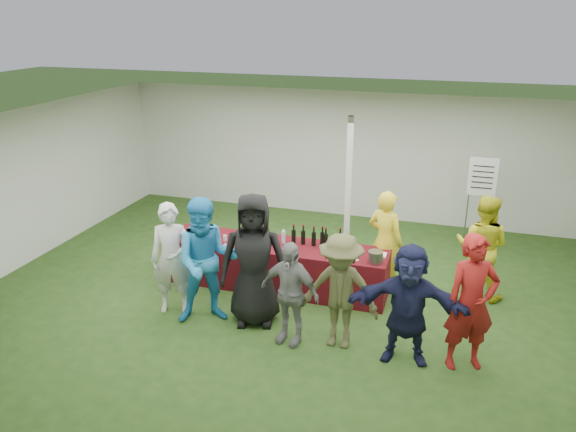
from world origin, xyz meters
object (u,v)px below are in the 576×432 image
(dump_bucket, at_px, (375,257))
(customer_4, at_px, (340,292))
(serving_table, at_px, (276,265))
(customer_3, at_px, (289,293))
(customer_5, at_px, (408,304))
(customer_2, at_px, (254,260))
(customer_0, at_px, (172,259))
(staff_back, at_px, (482,247))
(customer_6, at_px, (471,303))
(customer_1, at_px, (207,261))
(staff_pourer, at_px, (385,241))
(wine_list_sign, at_px, (482,184))

(dump_bucket, bearing_deg, customer_4, -103.70)
(serving_table, relative_size, customer_3, 2.46)
(serving_table, xyz_separation_m, customer_5, (2.23, -1.43, 0.43))
(dump_bucket, xyz_separation_m, customer_2, (-1.57, -0.90, 0.13))
(serving_table, distance_m, customer_0, 1.76)
(staff_back, bearing_deg, customer_5, 79.84)
(customer_3, height_order, customer_6, customer_6)
(customer_1, bearing_deg, customer_4, -27.52)
(customer_0, bearing_deg, customer_1, -30.28)
(staff_pourer, height_order, customer_4, staff_pourer)
(customer_3, bearing_deg, customer_2, 162.53)
(customer_0, bearing_deg, customer_3, -29.80)
(wine_list_sign, relative_size, staff_pourer, 1.08)
(serving_table, relative_size, customer_5, 2.24)
(customer_2, bearing_deg, wine_list_sign, 33.43)
(wine_list_sign, relative_size, customer_0, 1.06)
(dump_bucket, distance_m, customer_6, 1.76)
(customer_1, bearing_deg, staff_pourer, 12.05)
(serving_table, distance_m, wine_list_sign, 4.05)
(serving_table, height_order, customer_1, customer_1)
(staff_pourer, bearing_deg, customer_2, 67.43)
(wine_list_sign, distance_m, customer_1, 5.26)
(serving_table, height_order, customer_5, customer_5)
(staff_pourer, relative_size, customer_0, 0.98)
(customer_0, bearing_deg, customer_2, -18.51)
(serving_table, xyz_separation_m, customer_1, (-0.60, -1.28, 0.56))
(customer_4, relative_size, customer_6, 0.90)
(staff_pourer, bearing_deg, staff_back, -147.93)
(customer_1, height_order, customer_6, customer_1)
(customer_5, xyz_separation_m, customer_6, (0.75, 0.09, 0.09))
(staff_back, relative_size, customer_4, 1.04)
(wine_list_sign, distance_m, customer_3, 4.64)
(customer_3, bearing_deg, customer_6, 14.40)
(customer_0, relative_size, customer_4, 1.06)
(serving_table, distance_m, dump_bucket, 1.70)
(customer_2, bearing_deg, customer_6, -20.44)
(customer_6, bearing_deg, customer_5, 164.26)
(staff_back, height_order, customer_0, customer_0)
(customer_0, bearing_deg, serving_table, 23.10)
(wine_list_sign, bearing_deg, customer_5, -102.46)
(dump_bucket, relative_size, staff_back, 0.13)
(wine_list_sign, distance_m, staff_back, 1.85)
(serving_table, height_order, customer_3, customer_3)
(customer_0, xyz_separation_m, customer_3, (1.89, -0.29, -0.11))
(serving_table, xyz_separation_m, customer_0, (-1.21, -1.18, 0.47))
(serving_table, bearing_deg, customer_2, -87.50)
(staff_back, height_order, customer_5, staff_back)
(dump_bucket, bearing_deg, customer_0, -161.24)
(customer_0, xyz_separation_m, customer_2, (1.26, 0.06, 0.13))
(wine_list_sign, xyz_separation_m, customer_6, (-0.11, -3.79, -0.42))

